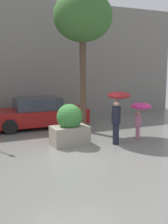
{
  "coord_description": "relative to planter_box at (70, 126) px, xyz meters",
  "views": [
    {
      "loc": [
        -3.31,
        -7.66,
        2.71
      ],
      "look_at": [
        1.0,
        1.6,
        1.05
      ],
      "focal_mm": 45.0,
      "sensor_mm": 36.0,
      "label": 1
    }
  ],
  "objects": [
    {
      "name": "ground_plane",
      "position": [
        -0.25,
        -1.19,
        -0.67
      ],
      "size": [
        40.0,
        40.0,
        0.0
      ],
      "primitive_type": "plane",
      "color": "slate"
    },
    {
      "name": "planter_box",
      "position": [
        0.0,
        0.0,
        0.0
      ],
      "size": [
        1.26,
        0.89,
        1.44
      ],
      "color": "gray",
      "rests_on": "ground"
    },
    {
      "name": "person_adult",
      "position": [
        1.57,
        -0.6,
        0.72
      ],
      "size": [
        0.8,
        0.8,
        1.85
      ],
      "rotation": [
        0.0,
        0.0,
        0.43
      ],
      "color": "#1E1E2D",
      "rests_on": "ground"
    },
    {
      "name": "street_tree",
      "position": [
        1.28,
        1.69,
        3.94
      ],
      "size": [
        2.37,
        2.37,
        5.69
      ],
      "color": "brown",
      "rests_on": "ground"
    },
    {
      "name": "person_child",
      "position": [
        2.73,
        -0.35,
        0.45
      ],
      "size": [
        0.77,
        0.77,
        1.37
      ],
      "rotation": [
        0.0,
        0.0,
        -0.4
      ],
      "color": "#B76684",
      "rests_on": "ground"
    },
    {
      "name": "parked_car_near",
      "position": [
        -0.22,
        3.32,
        -0.06
      ],
      "size": [
        4.43,
        2.18,
        1.34
      ],
      "rotation": [
        0.0,
        0.0,
        1.53
      ],
      "color": "maroon",
      "rests_on": "ground"
    },
    {
      "name": "building_facade",
      "position": [
        -0.25,
        5.31,
        2.33
      ],
      "size": [
        18.0,
        0.3,
        6.0
      ],
      "color": "gray",
      "rests_on": "ground"
    }
  ]
}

